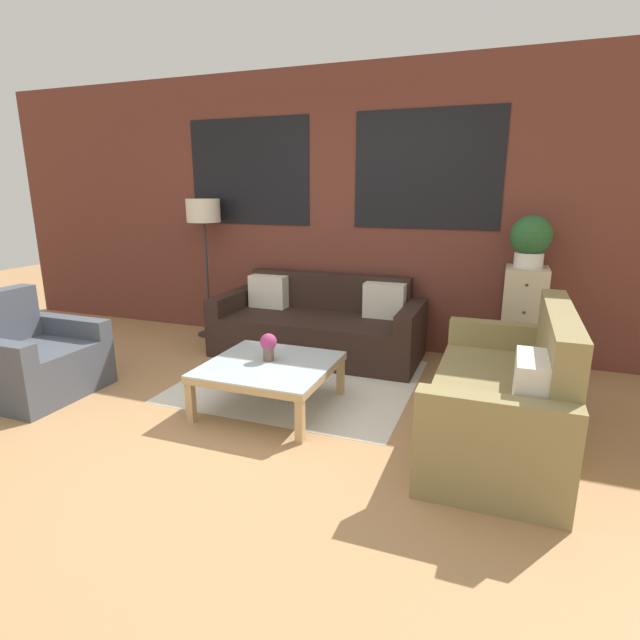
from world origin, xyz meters
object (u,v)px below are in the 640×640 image
at_px(settee_vintage, 505,399).
at_px(coffee_table, 270,369).
at_px(couch_dark, 319,327).
at_px(armchair_corner, 33,361).
at_px(flower_vase, 268,345).
at_px(floor_lamp, 204,218).
at_px(drawer_cabinet, 522,320).
at_px(potted_plant, 531,239).

xyz_separation_m(settee_vintage, coffee_table, (-1.67, -0.03, 0.00)).
relative_size(couch_dark, coffee_table, 2.21).
xyz_separation_m(armchair_corner, coffee_table, (1.92, 0.42, 0.03)).
height_order(armchair_corner, flower_vase, armchair_corner).
bearing_deg(floor_lamp, armchair_corner, -101.44).
relative_size(floor_lamp, flower_vase, 7.15).
bearing_deg(settee_vintage, drawer_cabinet, 85.96).
bearing_deg(potted_plant, couch_dark, -173.83).
bearing_deg(drawer_cabinet, potted_plant, 90.00).
bearing_deg(coffee_table, settee_vintage, 1.18).
height_order(armchair_corner, floor_lamp, floor_lamp).
height_order(coffee_table, floor_lamp, floor_lamp).
relative_size(armchair_corner, flower_vase, 4.06).
relative_size(settee_vintage, potted_plant, 3.71).
bearing_deg(floor_lamp, coffee_table, -45.22).
distance_m(settee_vintage, flower_vase, 1.71).
bearing_deg(armchair_corner, drawer_cabinet, 27.99).
bearing_deg(drawer_cabinet, armchair_corner, -152.01).
relative_size(floor_lamp, potted_plant, 3.37).
bearing_deg(potted_plant, settee_vintage, -94.04).
relative_size(settee_vintage, flower_vase, 7.87).
bearing_deg(armchair_corner, couch_dark, 44.25).
distance_m(couch_dark, drawer_cabinet, 1.91).
height_order(couch_dark, armchair_corner, armchair_corner).
bearing_deg(flower_vase, armchair_corner, -166.05).
xyz_separation_m(coffee_table, floor_lamp, (-1.53, 1.54, 1.01)).
distance_m(floor_lamp, potted_plant, 3.31).
xyz_separation_m(couch_dark, armchair_corner, (-1.81, -1.76, -0.00)).
height_order(coffee_table, drawer_cabinet, drawer_cabinet).
relative_size(settee_vintage, armchair_corner, 1.94).
xyz_separation_m(armchair_corner, drawer_cabinet, (3.70, 1.97, 0.20)).
bearing_deg(potted_plant, flower_vase, -140.37).
bearing_deg(armchair_corner, potted_plant, 27.99).
relative_size(potted_plant, flower_vase, 2.12).
distance_m(settee_vintage, armchair_corner, 3.62).
xyz_separation_m(settee_vintage, potted_plant, (0.11, 1.51, 0.89)).
distance_m(coffee_table, flower_vase, 0.18).
height_order(couch_dark, potted_plant, potted_plant).
bearing_deg(floor_lamp, settee_vintage, -25.18).
bearing_deg(couch_dark, drawer_cabinet, 6.17).
relative_size(drawer_cabinet, potted_plant, 2.12).
relative_size(settee_vintage, drawer_cabinet, 1.75).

